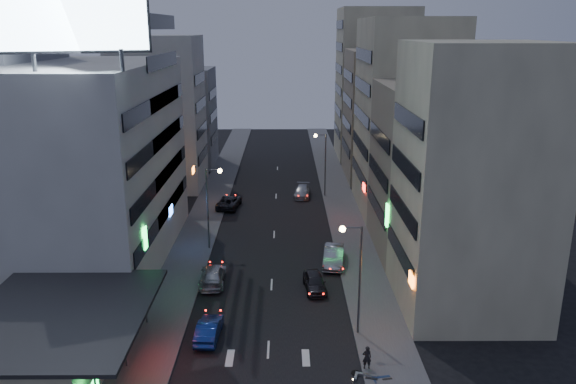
{
  "coord_description": "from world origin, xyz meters",
  "views": [
    {
      "loc": [
        1.13,
        -29.35,
        20.86
      ],
      "look_at": [
        1.43,
        20.61,
        6.24
      ],
      "focal_mm": 35.0,
      "sensor_mm": 36.0,
      "label": 1
    }
  ],
  "objects_px": {
    "parked_car_left": "(229,202)",
    "scooter_black_b": "(390,376)",
    "scooter_blue": "(390,368)",
    "scooter_silver_b": "(378,366)",
    "road_car_blue": "(209,329)",
    "parked_car_right_far": "(302,191)",
    "road_car_silver": "(213,275)",
    "parked_car_right_mid": "(334,256)",
    "parked_car_right_near": "(315,282)",
    "person": "(367,357)"
  },
  "relations": [
    {
      "from": "road_car_blue",
      "to": "parked_car_right_near",
      "type": "bearing_deg",
      "value": -132.97
    },
    {
      "from": "parked_car_right_mid",
      "to": "person",
      "type": "bearing_deg",
      "value": -79.79
    },
    {
      "from": "scooter_black_b",
      "to": "scooter_silver_b",
      "type": "height_order",
      "value": "scooter_silver_b"
    },
    {
      "from": "parked_car_right_mid",
      "to": "parked_car_right_far",
      "type": "relative_size",
      "value": 1.05
    },
    {
      "from": "road_car_blue",
      "to": "person",
      "type": "xyz_separation_m",
      "value": [
        10.48,
        -3.89,
        0.22
      ]
    },
    {
      "from": "parked_car_left",
      "to": "scooter_black_b",
      "type": "bearing_deg",
      "value": 117.0
    },
    {
      "from": "parked_car_right_far",
      "to": "scooter_blue",
      "type": "bearing_deg",
      "value": -78.64
    },
    {
      "from": "parked_car_right_near",
      "to": "person",
      "type": "height_order",
      "value": "person"
    },
    {
      "from": "scooter_black_b",
      "to": "scooter_silver_b",
      "type": "xyz_separation_m",
      "value": [
        -0.54,
        0.93,
        0.06
      ]
    },
    {
      "from": "scooter_black_b",
      "to": "parked_car_right_far",
      "type": "bearing_deg",
      "value": -16.02
    },
    {
      "from": "parked_car_right_mid",
      "to": "parked_car_right_far",
      "type": "bearing_deg",
      "value": 103.66
    },
    {
      "from": "parked_car_right_near",
      "to": "road_car_silver",
      "type": "bearing_deg",
      "value": 165.95
    },
    {
      "from": "parked_car_right_near",
      "to": "road_car_blue",
      "type": "bearing_deg",
      "value": -141.77
    },
    {
      "from": "scooter_blue",
      "to": "scooter_silver_b",
      "type": "bearing_deg",
      "value": 81.1
    },
    {
      "from": "parked_car_left",
      "to": "road_car_blue",
      "type": "distance_m",
      "value": 29.8
    },
    {
      "from": "parked_car_right_far",
      "to": "person",
      "type": "distance_m",
      "value": 38.31
    },
    {
      "from": "person",
      "to": "scooter_blue",
      "type": "xyz_separation_m",
      "value": [
        1.34,
        -0.73,
        -0.26
      ]
    },
    {
      "from": "road_car_blue",
      "to": "road_car_silver",
      "type": "distance_m",
      "value": 8.79
    },
    {
      "from": "parked_car_right_mid",
      "to": "scooter_silver_b",
      "type": "distance_m",
      "value": 17.36
    },
    {
      "from": "road_car_blue",
      "to": "scooter_silver_b",
      "type": "xyz_separation_m",
      "value": [
        11.09,
        -4.64,
        0.06
      ]
    },
    {
      "from": "person",
      "to": "road_car_blue",
      "type": "bearing_deg",
      "value": -24.42
    },
    {
      "from": "parked_car_right_near",
      "to": "person",
      "type": "relative_size",
      "value": 2.63
    },
    {
      "from": "road_car_silver",
      "to": "scooter_black_b",
      "type": "bearing_deg",
      "value": 128.91
    },
    {
      "from": "parked_car_right_mid",
      "to": "scooter_black_b",
      "type": "height_order",
      "value": "parked_car_right_mid"
    },
    {
      "from": "parked_car_right_near",
      "to": "road_car_silver",
      "type": "distance_m",
      "value": 8.69
    },
    {
      "from": "person",
      "to": "scooter_blue",
      "type": "height_order",
      "value": "person"
    },
    {
      "from": "road_car_blue",
      "to": "person",
      "type": "relative_size",
      "value": 2.66
    },
    {
      "from": "scooter_black_b",
      "to": "road_car_blue",
      "type": "bearing_deg",
      "value": 42.57
    },
    {
      "from": "parked_car_right_far",
      "to": "scooter_black_b",
      "type": "xyz_separation_m",
      "value": [
        4.07,
        -39.87,
        -0.0
      ]
    },
    {
      "from": "parked_car_right_mid",
      "to": "scooter_silver_b",
      "type": "height_order",
      "value": "parked_car_right_mid"
    },
    {
      "from": "scooter_silver_b",
      "to": "scooter_black_b",
      "type": "bearing_deg",
      "value": -134.57
    },
    {
      "from": "road_car_silver",
      "to": "scooter_blue",
      "type": "distance_m",
      "value": 18.4
    },
    {
      "from": "parked_car_right_far",
      "to": "road_car_blue",
      "type": "distance_m",
      "value": 35.13
    },
    {
      "from": "parked_car_right_near",
      "to": "person",
      "type": "xyz_separation_m",
      "value": [
        2.7,
        -11.39,
        0.2
      ]
    },
    {
      "from": "parked_car_right_far",
      "to": "person",
      "type": "relative_size",
      "value": 3.04
    },
    {
      "from": "road_car_silver",
      "to": "scooter_black_b",
      "type": "distance_m",
      "value": 18.97
    },
    {
      "from": "parked_car_right_far",
      "to": "scooter_black_b",
      "type": "bearing_deg",
      "value": -79.06
    },
    {
      "from": "scooter_blue",
      "to": "scooter_silver_b",
      "type": "distance_m",
      "value": 0.73
    },
    {
      "from": "person",
      "to": "scooter_silver_b",
      "type": "distance_m",
      "value": 0.98
    },
    {
      "from": "parked_car_right_far",
      "to": "scooter_blue",
      "type": "height_order",
      "value": "parked_car_right_far"
    },
    {
      "from": "parked_car_right_mid",
      "to": "scooter_black_b",
      "type": "distance_m",
      "value": 18.34
    },
    {
      "from": "parked_car_right_near",
      "to": "parked_car_left",
      "type": "distance_m",
      "value": 24.08
    },
    {
      "from": "scooter_blue",
      "to": "parked_car_left",
      "type": "bearing_deg",
      "value": 10.45
    },
    {
      "from": "parked_car_left",
      "to": "scooter_blue",
      "type": "height_order",
      "value": "parked_car_left"
    },
    {
      "from": "parked_car_right_far",
      "to": "road_car_blue",
      "type": "bearing_deg",
      "value": -97.31
    },
    {
      "from": "person",
      "to": "scooter_blue",
      "type": "relative_size",
      "value": 0.91
    },
    {
      "from": "parked_car_left",
      "to": "road_car_silver",
      "type": "distance_m",
      "value": 21.02
    },
    {
      "from": "parked_car_right_mid",
      "to": "scooter_black_b",
      "type": "xyz_separation_m",
      "value": [
        1.85,
        -18.24,
        -0.14
      ]
    },
    {
      "from": "road_car_silver",
      "to": "parked_car_right_mid",
      "type": "bearing_deg",
      "value": -161.79
    },
    {
      "from": "parked_car_right_near",
      "to": "parked_car_left",
      "type": "relative_size",
      "value": 0.79
    }
  ]
}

